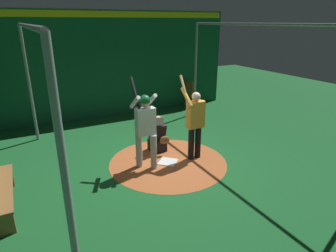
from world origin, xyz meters
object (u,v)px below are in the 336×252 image
(visitor, at_px, (195,121))
(bat_rack, at_px, (188,94))
(home_plate, at_px, (168,162))
(catcher, at_px, (158,137))
(batter, at_px, (145,124))

(visitor, distance_m, bat_rack, 4.88)
(home_plate, bearing_deg, bat_rack, 143.45)
(catcher, bearing_deg, visitor, 38.27)
(home_plate, relative_size, batter, 0.20)
(catcher, bearing_deg, batter, -43.14)
(batter, height_order, bat_rack, batter)
(home_plate, height_order, visitor, visitor)
(home_plate, height_order, batter, batter)
(batter, relative_size, visitor, 1.02)
(catcher, distance_m, bat_rack, 4.56)
(batter, height_order, catcher, batter)
(catcher, bearing_deg, bat_rack, 138.86)
(home_plate, distance_m, visitor, 1.21)
(catcher, height_order, bat_rack, bat_rack)
(batter, xyz_separation_m, bat_rack, (-4.12, 3.64, -0.58))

